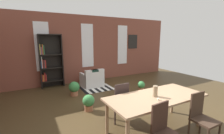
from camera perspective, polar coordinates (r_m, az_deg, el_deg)
The scene contains 18 objects.
ground_plane at distance 4.12m, azimuth 12.30°, elevation -18.25°, with size 10.53×10.53×0.00m, color #43331D.
back_wall_brick at distance 7.23m, azimuth -9.22°, elevation 6.61°, with size 9.08×0.12×2.99m, color brown.
window_pane_0 at distance 6.76m, azimuth -24.37°, elevation 6.83°, with size 0.55×0.02×1.94m, color white.
window_pane_1 at distance 7.16m, azimuth -9.06°, elevation 7.77°, with size 0.55×0.02×1.94m, color white.
window_pane_2 at distance 8.00m, azimuth 3.87°, elevation 8.15°, with size 0.55×0.02×1.94m, color white.
dining_table at distance 3.46m, azimuth 16.03°, elevation -11.50°, with size 2.17×0.94×0.77m.
vase_on_table at distance 3.37m, azimuth 15.71°, elevation -8.61°, with size 0.10×0.10×0.23m, color #998466.
tealight_candle_0 at distance 3.21m, azimuth 16.75°, elevation -11.40°, with size 0.04×0.04×0.05m, color silver.
dining_chair_far_left at distance 3.75m, azimuth 2.71°, elevation -12.28°, with size 0.41×0.41×0.95m.
dining_chair_near_right at distance 3.51m, azimuth 30.21°, elevation -15.46°, with size 0.41×0.41×0.95m.
dining_chair_near_left at distance 2.79m, azimuth 18.92°, elevation -21.47°, with size 0.43×0.43×0.95m.
bookshelf_tall at distance 6.66m, azimuth -22.10°, elevation 2.10°, with size 0.88×0.30×2.14m.
armchair_white at distance 6.49m, azimuth -7.40°, elevation -4.69°, with size 0.83×0.83×0.75m.
potted_plant_by_shelf at distance 4.38m, azimuth -8.67°, elevation -12.71°, with size 0.33×0.33×0.45m.
potted_plant_corner at distance 5.57m, azimuth -13.86°, elevation -7.55°, with size 0.38×0.38×0.50m.
potted_plant_window at distance 5.71m, azimuth 10.77°, elevation -7.21°, with size 0.26×0.26×0.45m.
striped_rug at distance 6.28m, azimuth -5.70°, elevation -7.76°, with size 1.23×1.00×0.01m.
framed_picture at distance 8.36m, azimuth 7.70°, elevation 9.28°, with size 0.56×0.03×0.72m, color black.
Camera 1 is at (-2.43, -2.69, 1.96)m, focal length 24.68 mm.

